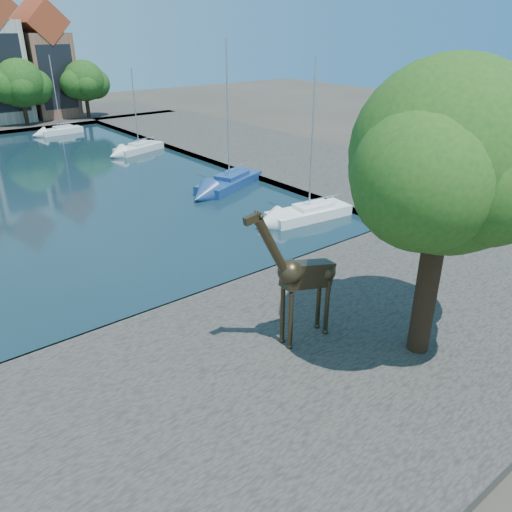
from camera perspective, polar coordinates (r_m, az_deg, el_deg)
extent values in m
plane|color=#38332B|center=(22.37, -13.76, -7.69)|extent=(160.00, 160.00, 0.00)
cube|color=#46433D|center=(17.24, -3.19, -17.07)|extent=(50.00, 14.00, 0.50)
cube|color=#46433D|center=(53.89, -0.69, 12.46)|extent=(14.00, 52.00, 0.50)
cylinder|color=#332114|center=(19.08, 18.99, -3.12)|extent=(0.80, 0.80, 5.50)
sphere|color=#1E4C15|center=(17.51, 21.11, 10.53)|extent=(6.40, 6.40, 6.40)
sphere|color=#1E4C15|center=(19.43, 23.09, 9.54)|extent=(4.80, 4.80, 4.80)
sphere|color=#1E4C15|center=(15.92, 18.77, 8.38)|extent=(4.48, 4.48, 4.48)
cube|color=black|center=(71.10, -26.98, 18.05)|extent=(5.20, 0.05, 9.00)
cube|color=brown|center=(77.13, -22.82, 18.52)|extent=(5.39, 9.00, 10.50)
cube|color=#9A4E1E|center=(76.90, -23.67, 23.26)|extent=(5.44, 9.18, 5.44)
cube|color=black|center=(72.87, -21.72, 18.43)|extent=(4.40, 0.05, 7.88)
cylinder|color=#332114|center=(70.92, -24.89, 14.77)|extent=(0.50, 0.50, 3.20)
sphere|color=#133A11|center=(70.54, -25.39, 17.42)|extent=(5.80, 5.80, 5.80)
sphere|color=#133A11|center=(71.33, -23.98, 17.24)|extent=(4.35, 4.35, 4.35)
sphere|color=#133A11|center=(69.81, -26.56, 16.91)|extent=(4.06, 4.06, 4.06)
cylinder|color=#332114|center=(73.28, -18.71, 15.98)|extent=(0.50, 0.50, 3.20)
sphere|color=#133A11|center=(72.93, -19.06, 18.42)|extent=(5.20, 5.20, 5.20)
sphere|color=#133A11|center=(73.81, -17.91, 18.22)|extent=(3.90, 3.90, 3.90)
sphere|color=#133A11|center=(72.10, -20.02, 18.02)|extent=(3.64, 3.64, 3.64)
cylinder|color=#342A1A|center=(18.90, 3.97, -7.43)|extent=(0.18, 0.18, 2.38)
cylinder|color=#342A1A|center=(19.23, 3.04, -6.78)|extent=(0.18, 0.18, 2.38)
cylinder|color=#342A1A|center=(19.93, 8.09, -5.79)|extent=(0.18, 0.18, 2.38)
cylinder|color=#342A1A|center=(20.24, 7.15, -5.21)|extent=(0.18, 0.18, 2.38)
cube|color=#342A1A|center=(18.83, 5.95, -2.09)|extent=(2.34, 0.78, 1.39)
cylinder|color=#342A1A|center=(17.21, 1.86, 1.06)|extent=(1.54, 0.44, 2.46)
cube|color=#342A1A|center=(16.31, -0.40, 4.29)|extent=(0.67, 0.25, 0.38)
cube|color=white|center=(33.49, 6.06, 5.02)|extent=(6.02, 2.72, 0.85)
cube|color=white|center=(33.39, 6.08, 5.48)|extent=(2.70, 1.72, 0.47)
cylinder|color=#B2B2B7|center=(32.16, 6.46, 13.44)|extent=(0.11, 0.11, 9.54)
cube|color=navy|center=(40.09, -3.06, 8.53)|extent=(6.97, 4.63, 0.94)
cube|color=navy|center=(40.01, -3.07, 8.96)|extent=(3.28, 2.59, 0.52)
cylinder|color=#B2B2B7|center=(38.94, -3.24, 16.09)|extent=(0.13, 0.13, 10.16)
cube|color=silver|center=(53.42, -13.23, 11.97)|extent=(5.66, 3.42, 0.82)
cube|color=silver|center=(53.36, -13.26, 12.26)|extent=(2.63, 1.96, 0.46)
cylinder|color=#B2B2B7|center=(52.73, -13.65, 16.09)|extent=(0.11, 0.11, 7.34)
cube|color=silver|center=(65.52, -21.38, 13.24)|extent=(4.94, 2.10, 0.81)
cube|color=silver|center=(65.47, -21.41, 13.47)|extent=(2.20, 1.36, 0.45)
cylinder|color=#B2B2B7|center=(64.91, -21.98, 16.93)|extent=(0.11, 0.11, 8.15)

